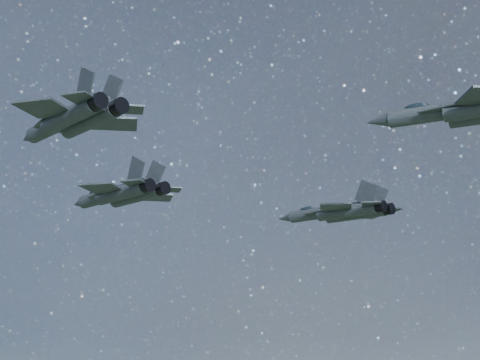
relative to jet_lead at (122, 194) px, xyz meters
The scene contains 4 objects.
jet_lead is the anchor object (origin of this frame).
jet_left 27.22m from the jet_lead, 20.75° to the left, with size 15.58×11.01×3.95m.
jet_right 28.71m from the jet_lead, 54.74° to the right, with size 17.53×11.92×4.41m.
jet_slot 46.56m from the jet_lead, ahead, with size 17.78×12.37×4.47m.
Camera 1 is at (45.06, -66.37, 122.34)m, focal length 60.00 mm.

